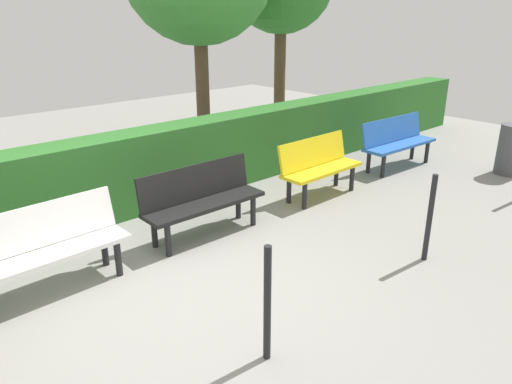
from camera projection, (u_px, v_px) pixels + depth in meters
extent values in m
plane|color=gray|center=(179.00, 282.00, 4.95)|extent=(19.59, 19.59, 0.00)
cube|color=blue|center=(400.00, 145.00, 8.36)|extent=(1.61, 0.49, 0.05)
cube|color=blue|center=(392.00, 129.00, 8.42)|extent=(1.59, 0.20, 0.42)
cylinder|color=black|center=(427.00, 152.00, 8.72)|extent=(0.07, 0.07, 0.39)
cylinder|color=black|center=(412.00, 149.00, 8.93)|extent=(0.07, 0.07, 0.39)
cylinder|color=black|center=(383.00, 166.00, 7.95)|extent=(0.07, 0.07, 0.39)
cylinder|color=black|center=(369.00, 162.00, 8.17)|extent=(0.07, 0.07, 0.39)
cube|color=yellow|center=(322.00, 170.00, 7.05)|extent=(1.38, 0.43, 0.05)
cube|color=yellow|center=(313.00, 152.00, 7.10)|extent=(1.38, 0.14, 0.42)
cylinder|color=black|center=(352.00, 178.00, 7.37)|extent=(0.07, 0.07, 0.39)
cylinder|color=black|center=(336.00, 174.00, 7.58)|extent=(0.07, 0.07, 0.39)
cylinder|color=black|center=(305.00, 196.00, 6.69)|extent=(0.07, 0.07, 0.39)
cylinder|color=black|center=(289.00, 190.00, 6.89)|extent=(0.07, 0.07, 0.39)
cube|color=black|center=(205.00, 204.00, 5.82)|extent=(1.57, 0.44, 0.05)
cube|color=black|center=(195.00, 182.00, 5.87)|extent=(1.57, 0.12, 0.42)
cylinder|color=black|center=(253.00, 211.00, 6.18)|extent=(0.07, 0.07, 0.39)
cylinder|color=black|center=(238.00, 204.00, 6.39)|extent=(0.07, 0.07, 0.39)
cylinder|color=black|center=(168.00, 240.00, 5.40)|extent=(0.07, 0.07, 0.39)
cylinder|color=black|center=(154.00, 232.00, 5.61)|extent=(0.07, 0.07, 0.39)
cube|color=white|center=(49.00, 254.00, 4.63)|extent=(1.55, 0.46, 0.05)
cube|color=white|center=(38.00, 226.00, 4.67)|extent=(1.55, 0.17, 0.42)
cylinder|color=black|center=(118.00, 258.00, 5.01)|extent=(0.07, 0.07, 0.39)
cylinder|color=black|center=(104.00, 249.00, 5.21)|extent=(0.07, 0.07, 0.39)
cube|color=#2D6B28|center=(153.00, 168.00, 6.73)|extent=(15.59, 0.53, 1.09)
cylinder|color=brown|center=(280.00, 76.00, 10.40)|extent=(0.24, 0.24, 2.55)
cylinder|color=brown|center=(202.00, 86.00, 9.11)|extent=(0.25, 0.25, 2.52)
cylinder|color=black|center=(430.00, 218.00, 5.22)|extent=(0.06, 0.06, 1.00)
cylinder|color=black|center=(267.00, 304.00, 3.70)|extent=(0.06, 0.06, 1.00)
cylinder|color=#4C4C51|center=(512.00, 150.00, 8.06)|extent=(0.46, 0.46, 0.84)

